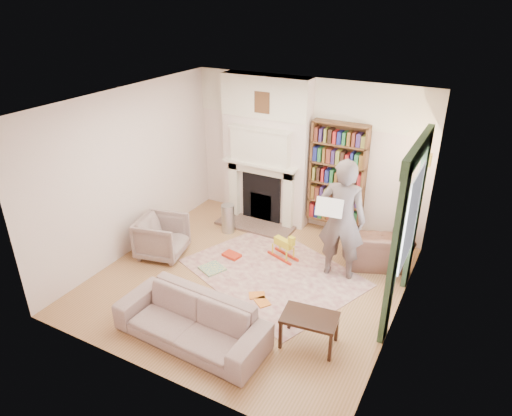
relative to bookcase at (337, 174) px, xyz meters
The scene contains 25 objects.
floor 2.51m from the bookcase, 107.05° to the right, with size 4.50×4.50×0.00m, color olive.
ceiling 2.75m from the bookcase, 107.05° to the right, with size 4.50×4.50×0.00m, color white.
wall_back 0.70m from the bookcase, 168.69° to the left, with size 4.50×4.50×0.00m, color silver.
wall_front 4.42m from the bookcase, 98.46° to the right, with size 4.50×4.50×0.00m, color silver.
wall_left 3.60m from the bookcase, 143.83° to the right, with size 4.50×4.50×0.00m, color silver.
wall_right 2.67m from the bookcase, 52.96° to the right, with size 4.50×4.50×0.00m, color silver.
fireplace 1.42m from the bookcase, behind, with size 1.70×0.58×2.80m.
bookcase is the anchor object (origin of this frame).
window 2.36m from the bookcase, 47.34° to the right, with size 0.02×0.90×1.30m, color silver.
curtain_left 2.87m from the bookcase, 57.36° to the right, with size 0.07×0.32×2.40m, color #2D462F.
curtain_right 1.86m from the bookcase, 33.35° to the right, with size 0.07×0.32×2.40m, color #2D462F.
pelmet 2.60m from the bookcase, 48.16° to the right, with size 0.09×1.70×0.24m, color #2D462F.
wall_sconce 1.68m from the bookcase, 24.19° to the right, with size 0.20×0.24×0.24m, color gold, non-canonical shape.
rug 2.16m from the bookcase, 102.18° to the right, with size 2.60×2.00×0.01m, color beige.
armchair_reading 1.48m from the bookcase, 35.81° to the right, with size 1.02×0.89×0.66m, color #492827.
armchair_left 3.27m from the bookcase, 136.86° to the right, with size 0.75×0.77×0.70m, color #A69E89.
sofa 3.82m from the bookcase, 99.88° to the right, with size 2.03×0.79×0.59m, color #B1A192.
man_reading 1.43m from the bookcase, 67.70° to the right, with size 0.72×0.47×1.97m, color #5B4C49.
newspaper 1.56m from the bookcase, 75.59° to the right, with size 0.40×0.02×0.28m, color white.
coffee_table 3.26m from the bookcase, 76.26° to the right, with size 0.70×0.45×0.45m, color #371D13, non-canonical shape.
paraffin_heater 2.18m from the bookcase, 152.39° to the right, with size 0.24×0.24×0.55m, color #A7AAAE.
rocking_horse 1.65m from the bookcase, 108.89° to the right, with size 0.55×0.22×0.48m, color gold, non-canonical shape.
board_game 2.78m from the bookcase, 121.06° to the right, with size 0.35×0.35×0.03m, color #F0D554.
game_box_lid 2.37m from the bookcase, 126.20° to the right, with size 0.30×0.20×0.05m, color red.
comic_annuals 2.77m from the bookcase, 95.68° to the right, with size 0.44×0.39×0.02m.
Camera 1 is at (2.94, -5.26, 4.17)m, focal length 32.00 mm.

